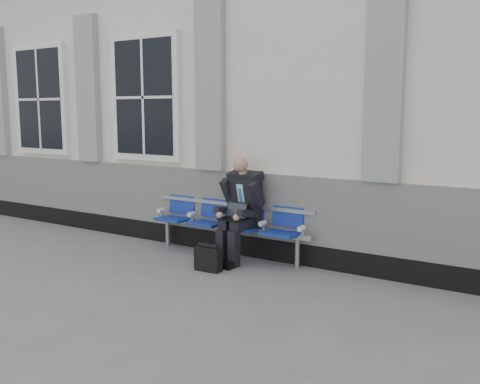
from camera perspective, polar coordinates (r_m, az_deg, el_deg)
The scene contains 5 objects.
ground at distance 8.03m, azimuth -18.58°, elevation -6.55°, with size 70.00×70.00×0.00m, color slate.
station_building at distance 10.31m, azimuth -3.92°, elevation 9.60°, with size 14.40×4.40×4.49m.
bench at distance 7.55m, azimuth -1.26°, elevation -2.75°, with size 2.60×0.47×0.91m.
businessman at distance 7.24m, azimuth 0.07°, elevation -1.43°, with size 0.60×0.80×1.44m.
briefcase at distance 6.93m, azimuth -3.40°, elevation -7.09°, with size 0.36×0.17×0.36m.
Camera 1 is at (6.09, -4.83, 2.03)m, focal length 40.00 mm.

